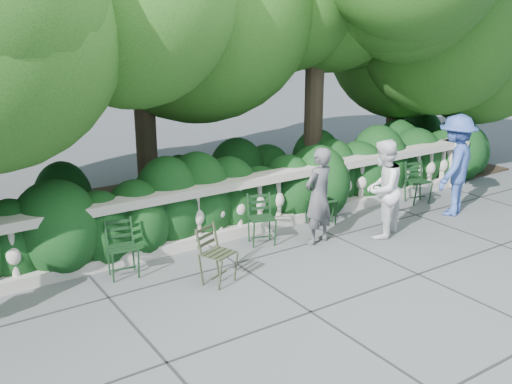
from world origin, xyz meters
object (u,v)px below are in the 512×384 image
chair_c (326,226)px  chair_f (421,205)px  person_casual_man (382,189)px  chair_d (264,247)px  person_older_blue (455,165)px  chair_e (325,225)px  chair_weathered (227,285)px  chair_b (127,280)px  person_woman_grey (318,196)px

chair_c → chair_f: (2.38, -0.12, 0.00)m
chair_c → person_casual_man: (0.45, -0.87, 0.83)m
chair_c → chair_d: size_ratio=1.00×
person_older_blue → chair_c: bearing=-39.2°
chair_d → chair_e: bearing=28.0°
chair_d → chair_weathered: 1.49m
chair_b → chair_f: 6.18m
chair_b → chair_c: bearing=11.2°
chair_b → chair_c: 3.80m
chair_weathered → person_casual_man: person_casual_man is taller
chair_e → chair_d: bearing=-179.0°
chair_c → chair_e: (0.02, 0.05, 0.00)m
chair_c → chair_e: size_ratio=1.00×
chair_e → chair_f: same height
chair_b → chair_c: (3.80, 0.12, 0.00)m
person_older_blue → person_casual_man: bearing=-18.7°
chair_c → chair_weathered: bearing=-143.7°
chair_weathered → person_casual_man: bearing=-19.0°
chair_e → chair_c: bearing=-120.4°
chair_weathered → person_casual_man: 3.26m
chair_e → chair_f: size_ratio=1.00×
chair_e → person_older_blue: size_ratio=0.44×
chair_d → chair_f: same height
chair_e → person_casual_man: bearing=-73.3°
chair_f → person_woman_grey: person_woman_grey is taller
chair_weathered → chair_f: bearing=-11.9°
chair_f → person_older_blue: (0.04, -0.67, 0.95)m
chair_weathered → person_woman_grey: (2.07, 0.54, 0.80)m
chair_d → person_woman_grey: 1.21m
chair_b → chair_d: (2.32, -0.07, 0.00)m
chair_c → chair_f: 2.38m
chair_e → chair_f: bearing=-12.3°
chair_d → person_casual_man: 2.20m
chair_c → person_woman_grey: (-0.62, -0.50, 0.80)m
chair_f → person_older_blue: person_older_blue is taller
person_woman_grey → chair_c: bearing=-151.4°
person_casual_man → chair_f: bearing=178.3°
chair_weathered → chair_b: bearing=117.7°
chair_e → person_older_blue: (2.40, -0.84, 0.95)m
chair_b → chair_c: size_ratio=1.00×
chair_d → chair_weathered: (-1.22, -0.86, 0.00)m
chair_e → chair_weathered: bearing=-166.1°
person_woman_grey → person_casual_man: bearing=150.7°
person_casual_man → chair_e: bearing=-88.1°
chair_b → person_woman_grey: 3.30m
chair_b → person_casual_man: (4.25, -0.76, 0.83)m
chair_d → chair_weathered: size_ratio=1.00×
chair_b → chair_f: same height
chair_c → chair_weathered: same height
person_woman_grey → chair_e: bearing=-149.6°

